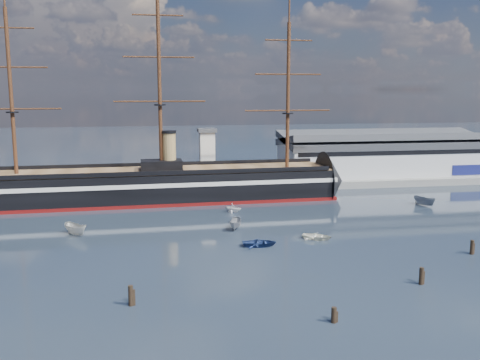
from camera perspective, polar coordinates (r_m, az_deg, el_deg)
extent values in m
plane|color=#1B2330|center=(116.10, -3.10, -4.05)|extent=(600.00, 600.00, 0.00)
cube|color=slate|center=(152.34, -1.00, -0.75)|extent=(180.00, 18.00, 2.00)
cube|color=#B7BABC|center=(169.16, 15.07, 2.36)|extent=(62.00, 20.00, 10.00)
cube|color=#3F4247|center=(168.57, 15.15, 4.25)|extent=(63.00, 21.00, 2.00)
cube|color=silver|center=(147.10, -3.52, 2.41)|extent=(4.00, 4.00, 14.00)
cube|color=#3F4247|center=(146.35, -3.55, 5.32)|extent=(5.00, 5.00, 1.00)
cube|color=black|center=(134.10, -9.17, -0.56)|extent=(88.38, 18.25, 7.00)
cube|color=silver|center=(133.89, -9.19, -0.06)|extent=(90.39, 18.54, 1.00)
cube|color=#5E0D0C|center=(134.78, -9.13, -2.09)|extent=(90.39, 18.50, 0.90)
cone|color=black|center=(142.47, 9.87, -0.11)|extent=(11.40, 15.96, 15.68)
cube|color=brown|center=(133.51, -9.21, 0.96)|extent=(88.35, 16.97, 0.40)
cube|color=black|center=(133.35, -8.37, 1.58)|extent=(10.15, 6.25, 2.50)
cylinder|color=#A88A52|center=(132.98, -7.55, 3.10)|extent=(3.20, 3.20, 9.00)
cylinder|color=#381E0F|center=(135.51, -23.25, 8.59)|extent=(0.90, 0.90, 38.00)
cylinder|color=#381E0F|center=(132.08, -8.58, 10.11)|extent=(0.90, 0.90, 42.00)
cylinder|color=#381E0F|center=(136.72, 5.14, 8.90)|extent=(0.90, 0.90, 36.00)
imported|color=beige|center=(107.05, -17.08, -5.66)|extent=(7.32, 6.58, 2.90)
imported|color=navy|center=(95.49, 2.10, -7.07)|extent=(1.88, 3.93, 1.77)
imported|color=gray|center=(106.60, -0.48, -5.28)|extent=(6.93, 4.20, 2.61)
imported|color=white|center=(121.26, -0.74, -3.45)|extent=(5.61, 6.82, 2.32)
imported|color=silver|center=(100.73, 8.20, -6.28)|extent=(2.86, 3.64, 1.59)
imported|color=slate|center=(135.35, 19.06, -2.60)|extent=(7.48, 5.20, 2.81)
cylinder|color=black|center=(71.91, -11.54, -13.00)|extent=(0.64, 0.64, 3.43)
cylinder|color=black|center=(66.85, 9.96, -14.75)|extent=(0.64, 0.64, 2.63)
cylinder|color=black|center=(81.78, 18.73, -10.50)|extent=(0.64, 0.64, 3.21)
cylinder|color=black|center=(99.00, 23.46, -7.28)|extent=(0.64, 0.64, 3.16)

